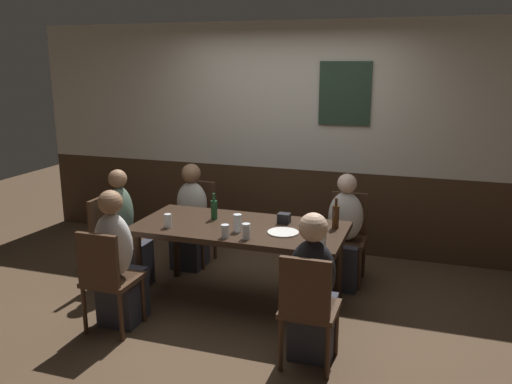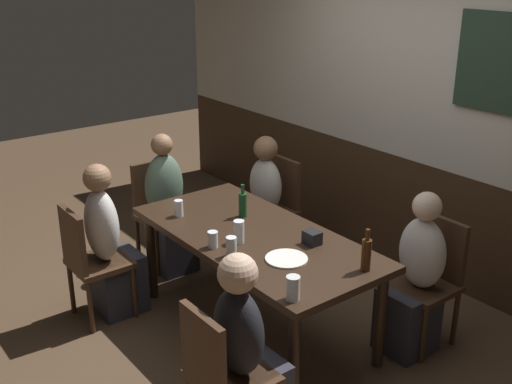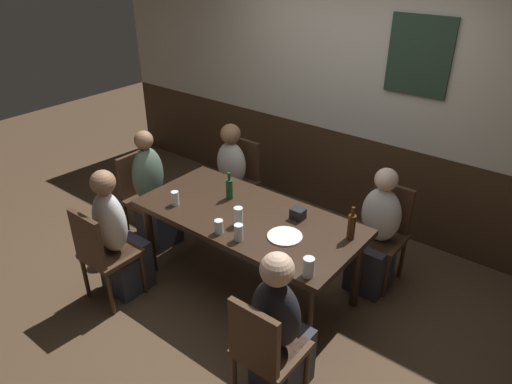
# 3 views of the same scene
# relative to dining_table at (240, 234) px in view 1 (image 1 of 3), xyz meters

# --- Properties ---
(ground_plane) EXTENTS (12.00, 12.00, 0.00)m
(ground_plane) POSITION_rel_dining_table_xyz_m (0.00, 0.00, -0.66)
(ground_plane) COLOR #4C3826
(wall_back) EXTENTS (6.40, 0.13, 2.60)m
(wall_back) POSITION_rel_dining_table_xyz_m (0.00, 1.65, 0.64)
(wall_back) COLOR #3D2819
(wall_back) RESTS_ON ground_plane
(dining_table) EXTENTS (1.87, 0.89, 0.74)m
(dining_table) POSITION_rel_dining_table_xyz_m (0.00, 0.00, 0.00)
(dining_table) COLOR black
(dining_table) RESTS_ON ground_plane
(chair_left_near) EXTENTS (0.40, 0.40, 0.88)m
(chair_left_near) POSITION_rel_dining_table_xyz_m (-0.82, -0.86, -0.17)
(chair_left_near) COLOR #422B1C
(chair_left_near) RESTS_ON ground_plane
(chair_left_far) EXTENTS (0.40, 0.40, 0.88)m
(chair_left_far) POSITION_rel_dining_table_xyz_m (-0.82, 0.86, -0.17)
(chair_left_far) COLOR #422B1C
(chair_left_far) RESTS_ON ground_plane
(chair_head_west) EXTENTS (0.40, 0.40, 0.88)m
(chair_head_west) POSITION_rel_dining_table_xyz_m (-1.35, 0.00, -0.17)
(chair_head_west) COLOR #422B1C
(chair_head_west) RESTS_ON ground_plane
(chair_right_near) EXTENTS (0.40, 0.40, 0.88)m
(chair_right_near) POSITION_rel_dining_table_xyz_m (0.82, -0.86, -0.17)
(chair_right_near) COLOR #422B1C
(chair_right_near) RESTS_ON ground_plane
(chair_right_far) EXTENTS (0.40, 0.40, 0.88)m
(chair_right_far) POSITION_rel_dining_table_xyz_m (0.82, 0.86, -0.17)
(chair_right_far) COLOR #422B1C
(chair_right_far) RESTS_ON ground_plane
(person_left_near) EXTENTS (0.34, 0.37, 1.17)m
(person_left_near) POSITION_rel_dining_table_xyz_m (-0.82, -0.70, -0.17)
(person_left_near) COLOR #2D2D38
(person_left_near) RESTS_ON ground_plane
(person_left_far) EXTENTS (0.34, 0.37, 1.11)m
(person_left_far) POSITION_rel_dining_table_xyz_m (-0.82, 0.70, -0.19)
(person_left_far) COLOR #2D2D38
(person_left_far) RESTS_ON ground_plane
(person_head_west) EXTENTS (0.37, 0.34, 1.17)m
(person_head_west) POSITION_rel_dining_table_xyz_m (-1.19, 0.00, -0.17)
(person_head_west) COLOR #2D2D38
(person_head_west) RESTS_ON ground_plane
(person_right_near) EXTENTS (0.34, 0.37, 1.14)m
(person_right_near) POSITION_rel_dining_table_xyz_m (0.82, -0.70, -0.18)
(person_right_near) COLOR #2D2D38
(person_right_near) RESTS_ON ground_plane
(person_right_far) EXTENTS (0.34, 0.37, 1.12)m
(person_right_far) POSITION_rel_dining_table_xyz_m (0.82, 0.70, -0.19)
(person_right_far) COLOR #2D2D38
(person_right_far) RESTS_ON ground_plane
(tumbler_short) EXTENTS (0.06, 0.06, 0.12)m
(tumbler_short) POSITION_rel_dining_table_xyz_m (-0.59, -0.25, 0.13)
(tumbler_short) COLOR silver
(tumbler_short) RESTS_ON dining_table
(pint_glass_amber) EXTENTS (0.07, 0.07, 0.11)m
(pint_glass_amber) POSITION_rel_dining_table_xyz_m (-0.01, -0.34, 0.12)
(pint_glass_amber) COLOR silver
(pint_glass_amber) RESTS_ON dining_table
(beer_glass_half) EXTENTS (0.07, 0.07, 0.13)m
(beer_glass_half) POSITION_rel_dining_table_xyz_m (0.17, -0.32, 0.13)
(beer_glass_half) COLOR silver
(beer_glass_half) RESTS_ON dining_table
(pint_glass_stout) EXTENTS (0.08, 0.08, 0.14)m
(pint_glass_stout) POSITION_rel_dining_table_xyz_m (0.81, -0.36, 0.14)
(pint_glass_stout) COLOR silver
(pint_glass_stout) RESTS_ON dining_table
(pint_glass_pale) EXTENTS (0.07, 0.07, 0.15)m
(pint_glass_pale) POSITION_rel_dining_table_xyz_m (0.04, -0.16, 0.14)
(pint_glass_pale) COLOR silver
(pint_glass_pale) RESTS_ON dining_table
(beer_bottle_green) EXTENTS (0.06, 0.06, 0.25)m
(beer_bottle_green) POSITION_rel_dining_table_xyz_m (-0.30, 0.12, 0.17)
(beer_bottle_green) COLOR #194723
(beer_bottle_green) RESTS_ON dining_table
(beer_bottle_brown) EXTENTS (0.06, 0.06, 0.27)m
(beer_bottle_brown) POSITION_rel_dining_table_xyz_m (0.82, 0.21, 0.18)
(beer_bottle_brown) COLOR #42230F
(beer_bottle_brown) RESTS_ON dining_table
(plate_white_large) EXTENTS (0.27, 0.27, 0.01)m
(plate_white_large) POSITION_rel_dining_table_xyz_m (0.42, -0.08, 0.08)
(plate_white_large) COLOR white
(plate_white_large) RESTS_ON dining_table
(condiment_caddy) EXTENTS (0.11, 0.09, 0.09)m
(condiment_caddy) POSITION_rel_dining_table_xyz_m (0.35, 0.20, 0.12)
(condiment_caddy) COLOR black
(condiment_caddy) RESTS_ON dining_table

